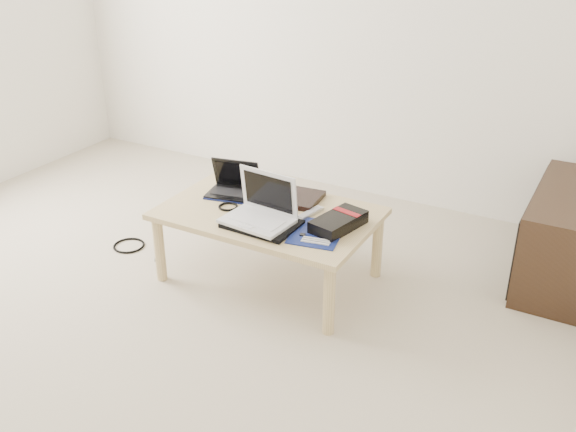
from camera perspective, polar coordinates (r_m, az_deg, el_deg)
The scene contains 14 objects.
ground at distance 3.27m, azimuth -13.71°, elevation -9.03°, with size 4.00×4.00×0.00m, color beige.
coffee_table at distance 3.36m, azimuth -1.74°, elevation -0.30°, with size 1.10×0.70×0.40m.
media_cabinet at distance 3.71m, azimuth 23.60°, elevation -1.66°, with size 0.41×0.90×0.50m.
book at distance 3.46m, azimuth 0.48°, elevation 1.69°, with size 0.31×0.27×0.03m.
netbook at distance 3.53m, azimuth -4.84°, elevation 2.57°, with size 0.30×0.25×0.19m.
tablet at distance 3.29m, azimuth -1.95°, elevation 0.17°, with size 0.27×0.23×0.01m.
remote at distance 3.29m, azimuth 1.91°, elevation 0.22°, with size 0.08×0.20×0.02m.
neoprene_sleeve at distance 3.18m, azimuth -2.32°, elevation -0.71°, with size 0.35×0.26×0.02m, color black.
white_laptop at distance 3.18m, azimuth -2.43°, elevation 0.46°, with size 0.35×0.27×0.24m.
motherboard at distance 3.11m, azimuth 2.64°, elevation -1.52°, with size 0.29×0.33×0.01m.
gpu_box at distance 3.16m, azimuth 4.51°, elevation -0.55°, with size 0.21×0.33×0.07m.
cable_coil at distance 3.38m, azimuth -5.35°, elevation 0.84°, with size 0.10×0.10×0.01m, color black.
floor_cable_coil at distance 3.93m, azimuth -13.96°, elevation -2.56°, with size 0.19×0.19×0.01m, color black.
floor_cable_trail at distance 3.91m, azimuth -11.59°, elevation -2.56°, with size 0.01×0.01×0.38m, color black.
Camera 1 is at (1.92, -1.90, 1.85)m, focal length 40.00 mm.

